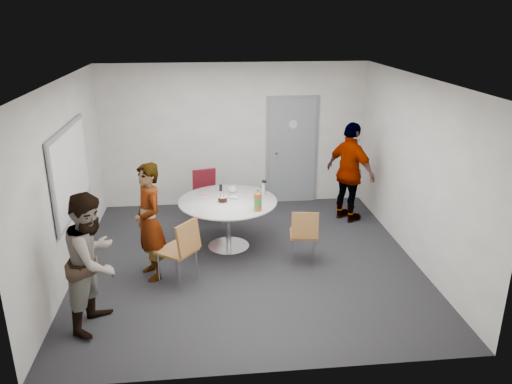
{
  "coord_description": "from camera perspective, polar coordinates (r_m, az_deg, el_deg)",
  "views": [
    {
      "loc": [
        -0.59,
        -6.72,
        3.53
      ],
      "look_at": [
        0.16,
        0.25,
        1.01
      ],
      "focal_mm": 35.0,
      "sensor_mm": 36.0,
      "label": 1
    }
  ],
  "objects": [
    {
      "name": "ceiling",
      "position": [
        6.8,
        -1.14,
        12.74
      ],
      "size": [
        5.0,
        5.0,
        0.0
      ],
      "primitive_type": "plane",
      "rotation": [
        3.14,
        0.0,
        0.0
      ],
      "color": "silver",
      "rests_on": "wall_back"
    },
    {
      "name": "person_main",
      "position": [
        7.01,
        -12.1,
        -3.35
      ],
      "size": [
        0.61,
        0.72,
        1.66
      ],
      "primitive_type": "imported",
      "rotation": [
        0.0,
        0.0,
        -1.15
      ],
      "color": "#A5C6EA",
      "rests_on": "floor"
    },
    {
      "name": "wall_front",
      "position": [
        4.79,
        1.63,
        -7.35
      ],
      "size": [
        5.0,
        0.0,
        5.0
      ],
      "primitive_type": "plane",
      "rotation": [
        -1.57,
        0.0,
        0.0
      ],
      "color": "#B5B2AB",
      "rests_on": "floor"
    },
    {
      "name": "chair_far",
      "position": [
        8.94,
        -5.74,
        0.27
      ],
      "size": [
        0.53,
        0.56,
        0.92
      ],
      "rotation": [
        0.0,
        0.0,
        3.37
      ],
      "color": "maroon",
      "rests_on": "floor"
    },
    {
      "name": "wall_left",
      "position": [
        7.32,
        -20.96,
        1.08
      ],
      "size": [
        0.0,
        5.0,
        5.0
      ],
      "primitive_type": "plane",
      "rotation": [
        1.57,
        0.0,
        1.57
      ],
      "color": "#B5B2AB",
      "rests_on": "floor"
    },
    {
      "name": "table",
      "position": [
        7.76,
        -2.98,
        -1.72
      ],
      "size": [
        1.53,
        1.53,
        1.14
      ],
      "color": "silver",
      "rests_on": "floor"
    },
    {
      "name": "person_left",
      "position": [
        6.12,
        -18.11,
        -7.47
      ],
      "size": [
        0.83,
        0.95,
        1.67
      ],
      "primitive_type": "imported",
      "rotation": [
        0.0,
        0.0,
        1.29
      ],
      "color": "white",
      "rests_on": "floor"
    },
    {
      "name": "chair_near_left",
      "position": [
        6.83,
        -8.47,
        -6.1
      ],
      "size": [
        0.65,
        0.65,
        0.94
      ],
      "rotation": [
        0.0,
        0.0,
        0.91
      ],
      "color": "brown",
      "rests_on": "floor"
    },
    {
      "name": "person_right",
      "position": [
        8.92,
        10.72,
        2.2
      ],
      "size": [
        0.93,
        1.11,
        1.78
      ],
      "primitive_type": "imported",
      "rotation": [
        0.0,
        0.0,
        2.14
      ],
      "color": "black",
      "rests_on": "floor"
    },
    {
      "name": "wall_right",
      "position": [
        7.71,
        17.79,
        2.37
      ],
      "size": [
        0.0,
        5.0,
        5.0
      ],
      "primitive_type": "plane",
      "rotation": [
        1.57,
        0.0,
        -1.57
      ],
      "color": "#B5B2AB",
      "rests_on": "floor"
    },
    {
      "name": "whiteboard",
      "position": [
        7.46,
        -20.4,
        2.31
      ],
      "size": [
        0.04,
        1.9,
        1.25
      ],
      "color": "gray",
      "rests_on": "wall_left"
    },
    {
      "name": "door",
      "position": [
        9.69,
        4.14,
        4.73
      ],
      "size": [
        1.02,
        0.17,
        2.12
      ],
      "color": "gray",
      "rests_on": "wall_back"
    },
    {
      "name": "wall_back",
      "position": [
        9.49,
        -2.42,
        6.47
      ],
      "size": [
        5.0,
        0.0,
        5.0
      ],
      "primitive_type": "plane",
      "rotation": [
        1.57,
        0.0,
        0.0
      ],
      "color": "#B5B2AB",
      "rests_on": "floor"
    },
    {
      "name": "floor",
      "position": [
        7.61,
        -1.0,
        -7.86
      ],
      "size": [
        5.0,
        5.0,
        0.0
      ],
      "primitive_type": "plane",
      "color": "black",
      "rests_on": "ground"
    },
    {
      "name": "chair_near_right",
      "position": [
        7.36,
        5.54,
        -4.5
      ],
      "size": [
        0.46,
        0.5,
        0.85
      ],
      "rotation": [
        0.0,
        0.0,
        -0.15
      ],
      "color": "brown",
      "rests_on": "floor"
    }
  ]
}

